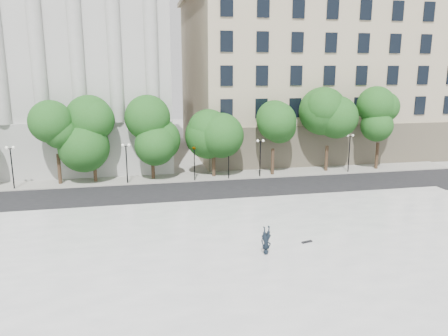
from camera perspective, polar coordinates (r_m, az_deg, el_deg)
The scene contains 12 objects.
ground at distance 25.01m, azimuth 3.76°, elevation -14.37°, with size 160.00×160.00×0.00m, color #B7B5AD.
plaza at distance 27.53m, azimuth 2.09°, elevation -11.18°, with size 44.00×22.00×0.45m, color white.
street at distance 41.48m, azimuth -2.82°, elevation -3.17°, with size 60.00×8.00×0.02m, color black.
far_sidewalk at distance 47.21m, azimuth -3.95°, elevation -1.15°, with size 60.00×4.00×0.12m, color #A09C94.
building_west at distance 61.02m, azimuth -22.61°, elevation 13.23°, with size 31.50×27.65×25.60m.
building_east at distance 65.72m, azimuth 11.99°, elevation 12.29°, with size 36.00×26.15×23.00m.
traffic_light_west at distance 44.80m, azimuth -3.92°, elevation 2.76°, with size 0.88×1.61×4.14m.
traffic_light_east at distance 45.40m, azimuth 0.62°, elevation 3.08°, with size 0.93×1.91×4.25m.
person_lying at distance 27.00m, azimuth 5.51°, elevation -10.65°, with size 0.64×0.42×1.76m, color black.
skateboard at distance 29.14m, azimuth 10.77°, elevation -9.45°, with size 0.74×0.19×0.08m, color black.
street_trees at distance 45.79m, azimuth -4.85°, elevation 5.10°, with size 47.58×4.96×8.05m.
lamp_posts at distance 45.23m, azimuth -3.82°, elevation 1.96°, with size 35.91×0.28×4.40m.
Camera 1 is at (-6.03, -21.43, 11.40)m, focal length 35.00 mm.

